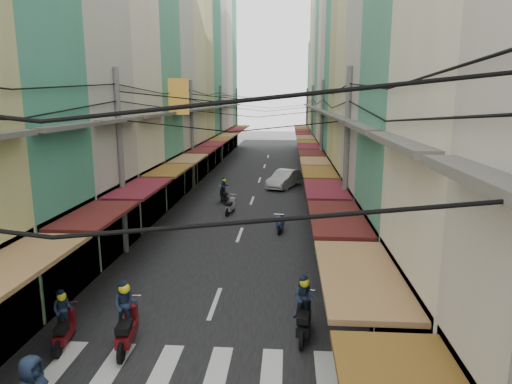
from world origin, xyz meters
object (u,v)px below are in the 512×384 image
at_px(white_car, 285,188).
at_px(bicycle, 380,285).
at_px(market_umbrella, 473,293).
at_px(traffic_sign, 395,271).

bearing_deg(white_car, bicycle, -55.42).
distance_m(market_umbrella, traffic_sign, 2.04).
relative_size(bicycle, market_umbrella, 0.62).
bearing_deg(traffic_sign, bicycle, 83.55).
bearing_deg(market_umbrella, white_car, 101.80).
distance_m(white_car, market_umbrella, 24.64).
distance_m(white_car, traffic_sign, 23.27).
relative_size(white_car, traffic_sign, 1.64).
height_order(market_umbrella, traffic_sign, traffic_sign).
xyz_separation_m(white_car, bicycle, (3.77, -18.86, 0.00)).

